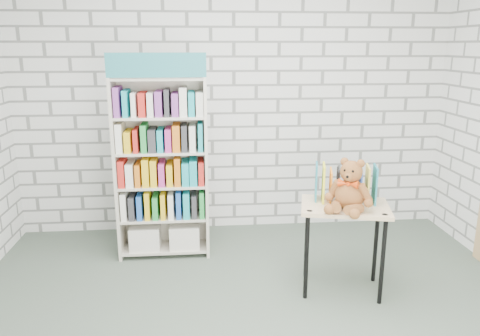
{
  "coord_description": "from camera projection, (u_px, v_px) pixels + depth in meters",
  "views": [
    {
      "loc": [
        -0.38,
        -2.86,
        1.95
      ],
      "look_at": [
        -0.03,
        0.95,
        0.94
      ],
      "focal_mm": 35.0,
      "sensor_mm": 36.0,
      "label": 1
    }
  ],
  "objects": [
    {
      "name": "teddy_bear",
      "position": [
        350.0,
        190.0,
        3.53
      ],
      "size": [
        0.38,
        0.37,
        0.4
      ],
      "color": "brown",
      "rests_on": "display_table"
    },
    {
      "name": "display_table",
      "position": [
        344.0,
        217.0,
        3.7
      ],
      "size": [
        0.77,
        0.61,
        0.73
      ],
      "color": "tan",
      "rests_on": "ground"
    },
    {
      "name": "ground",
      "position": [
        257.0,
        331.0,
        3.29
      ],
      "size": [
        4.5,
        4.5,
        0.0
      ],
      "primitive_type": "plane",
      "color": "#465346",
      "rests_on": "ground"
    },
    {
      "name": "table_books",
      "position": [
        345.0,
        184.0,
        3.74
      ],
      "size": [
        0.51,
        0.31,
        0.28
      ],
      "color": "teal",
      "rests_on": "display_table"
    },
    {
      "name": "bookshelf",
      "position": [
        162.0,
        167.0,
        4.31
      ],
      "size": [
        0.84,
        0.33,
        1.89
      ],
      "color": "beige",
      "rests_on": "ground"
    },
    {
      "name": "room_shell",
      "position": [
        260.0,
        73.0,
        2.83
      ],
      "size": [
        4.52,
        4.02,
        2.81
      ],
      "color": "silver",
      "rests_on": "ground"
    }
  ]
}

